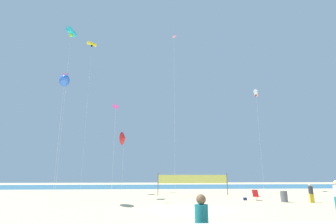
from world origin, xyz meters
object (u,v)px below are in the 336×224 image
kite_cyan_tube (71,32)px  kite_magenta_diamond (116,108)px  kite_blue_inflatable (64,81)px  kite_red_delta (124,138)px  kite_yellow_tube (92,45)px  mother_figure (202,223)px  kite_pink_diamond (174,40)px  kite_white_tube (256,93)px  volleyball_net (193,180)px  beach_handbag (245,199)px  beachgoer_charcoal_shirt (311,192)px  trash_barrel (284,196)px  folding_beach_chair (256,195)px

kite_cyan_tube → kite_magenta_diamond: bearing=-33.8°
kite_blue_inflatable → kite_magenta_diamond: bearing=20.6°
kite_red_delta → kite_yellow_tube: 16.39m
mother_figure → kite_red_delta: size_ratio=0.23×
kite_red_delta → kite_blue_inflatable: size_ratio=0.70×
kite_red_delta → kite_pink_diamond: bearing=16.0°
kite_magenta_diamond → kite_pink_diamond: bearing=60.4°
kite_white_tube → mother_figure: bearing=-117.0°
kite_white_tube → kite_blue_inflatable: size_ratio=1.38×
volleyball_net → kite_blue_inflatable: (-11.95, -8.46, 8.10)m
kite_magenta_diamond → kite_white_tube: bearing=35.7°
volleyball_net → kite_white_tube: 17.72m
beach_handbag → kite_magenta_diamond: (-11.45, -1.07, 7.75)m
mother_figure → kite_cyan_tube: bearing=147.6°
beach_handbag → kite_red_delta: kite_red_delta is taller
beachgoer_charcoal_shirt → kite_blue_inflatable: (-20.20, -0.27, 8.92)m
kite_magenta_diamond → trash_barrel: bearing=-2.5°
trash_barrel → kite_magenta_diamond: kite_magenta_diamond is taller
mother_figure → trash_barrel: mother_figure is taller
beachgoer_charcoal_shirt → kite_blue_inflatable: 22.09m
kite_magenta_diamond → kite_blue_inflatable: 4.78m
beachgoer_charcoal_shirt → kite_white_tube: size_ratio=0.11×
mother_figure → beach_handbag: (6.99, 15.65, -0.76)m
folding_beach_chair → kite_white_tube: size_ratio=0.06×
kite_yellow_tube → beach_handbag: bearing=-35.7°
beachgoer_charcoal_shirt → kite_cyan_tube: kite_cyan_tube is taller
beach_handbag → trash_barrel: bearing=-32.2°
beachgoer_charcoal_shirt → kite_magenta_diamond: (-16.08, 1.27, 7.06)m
kite_cyan_tube → volleyball_net: bearing=12.6°
beachgoer_charcoal_shirt → beach_handbag: beachgoer_charcoal_shirt is taller
kite_white_tube → kite_cyan_tube: 26.50m
trash_barrel → kite_yellow_tube: size_ratio=0.04×
kite_magenta_diamond → kite_cyan_tube: bearing=146.2°
folding_beach_chair → kite_blue_inflatable: 19.12m
kite_white_tube → kite_red_delta: kite_white_tube is taller
kite_magenta_diamond → kite_red_delta: kite_magenta_diamond is taller
kite_red_delta → kite_blue_inflatable: (-3.98, -10.66, 3.26)m
folding_beach_chair → kite_pink_diamond: 23.60m
mother_figure → kite_white_tube: size_ratio=0.11×
trash_barrel → mother_figure: bearing=-124.7°
kite_yellow_tube → kite_cyan_tube: 10.41m
folding_beach_chair → kite_magenta_diamond: bearing=-142.1°
mother_figure → kite_red_delta: (-4.60, 23.70, 5.60)m
kite_magenta_diamond → kite_yellow_tube: (-5.91, 13.57, 13.28)m
kite_blue_inflatable → beachgoer_charcoal_shirt: bearing=0.8°
mother_figure → trash_barrel: 16.99m
mother_figure → kite_yellow_tube: size_ratio=0.08×
beachgoer_charcoal_shirt → trash_barrel: beachgoer_charcoal_shirt is taller
beachgoer_charcoal_shirt → kite_pink_diamond: (-9.88, 12.21, 20.13)m
beachgoer_charcoal_shirt → kite_blue_inflatable: size_ratio=0.15×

